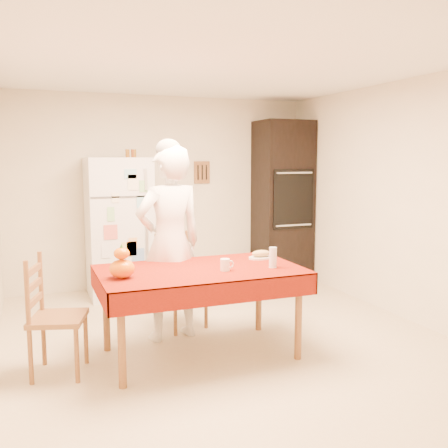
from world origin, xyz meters
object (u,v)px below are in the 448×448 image
seated_woman (170,244)px  pumpkin_lower (122,269)px  dining_table (200,277)px  refrigerator (119,227)px  chair_left (50,311)px  bread_plate (261,258)px  wine_glass (273,257)px  coffee_mug (225,265)px  chair_far (178,277)px  oven_cabinet (283,201)px

seated_woman → pumpkin_lower: bearing=37.3°
dining_table → pumpkin_lower: size_ratio=8.56×
seated_woman → refrigerator: bearing=-93.7°
refrigerator → chair_left: (-0.90, -2.11, -0.34)m
dining_table → bread_plate: bread_plate is taller
pumpkin_lower → wine_glass: (1.27, -0.09, 0.01)m
coffee_mug → chair_far: bearing=98.1°
dining_table → chair_far: bearing=87.5°
pumpkin_lower → seated_woman: bearing=47.5°
seated_woman → coffee_mug: bearing=104.2°
oven_cabinet → chair_left: bearing=-145.8°
refrigerator → coffee_mug: bearing=-78.2°
bread_plate → dining_table: bearing=-163.7°
refrigerator → chair_far: refrigerator is taller
chair_left → oven_cabinet: bearing=-39.3°
pumpkin_lower → wine_glass: 1.27m
refrigerator → wine_glass: 2.53m
seated_woman → wine_glass: (0.72, -0.69, -0.05)m
oven_cabinet → pumpkin_lower: (-2.64, -2.32, -0.26)m
dining_table → coffee_mug: 0.26m
wine_glass → bread_plate: size_ratio=0.73×
oven_cabinet → dining_table: oven_cabinet is taller
chair_left → seated_woman: bearing=-51.4°
chair_left → seated_woman: (1.09, 0.44, 0.40)m
coffee_mug → bread_plate: 0.61m
bread_plate → seated_woman: bearing=158.8°
chair_far → bread_plate: chair_far is taller
dining_table → chair_left: (-1.22, 0.06, -0.18)m
coffee_mug → pumpkin_lower: bearing=176.3°
pumpkin_lower → bread_plate: (1.34, 0.29, -0.07)m
chair_left → seated_woman: seated_woman is taller
dining_table → chair_far: chair_far is taller
refrigerator → bread_plate: 2.21m
dining_table → refrigerator: bearing=98.2°
refrigerator → bread_plate: size_ratio=7.08×
dining_table → bread_plate: (0.67, 0.20, 0.08)m
coffee_mug → bread_plate: (0.50, 0.35, -0.04)m
chair_far → dining_table: bearing=-108.5°
dining_table → coffee_mug: (0.17, -0.15, 0.12)m
chair_far → pumpkin_lower: 1.19m
chair_left → coffee_mug: chair_left is taller
chair_far → pumpkin_lower: bearing=-144.2°
dining_table → coffee_mug: size_ratio=17.00×
pumpkin_lower → dining_table: bearing=8.0°
refrigerator → seated_woman: size_ratio=0.94×
dining_table → bread_plate: size_ratio=7.08×
oven_cabinet → seated_woman: oven_cabinet is taller
wine_glass → dining_table: bearing=162.6°
oven_cabinet → pumpkin_lower: 3.52m
oven_cabinet → seated_woman: size_ratio=1.22×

